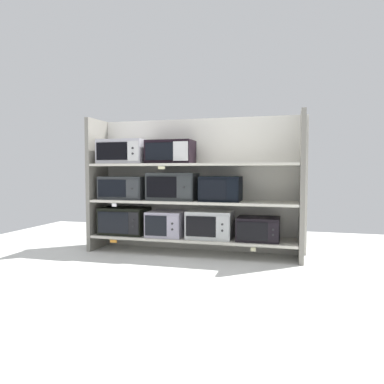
# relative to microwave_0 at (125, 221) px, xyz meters

# --- Properties ---
(ground) EXTENTS (6.43, 6.00, 0.02)m
(ground) POSITION_rel_microwave_0_xyz_m (0.87, -1.00, -0.37)
(ground) COLOR silver
(back_panel) EXTENTS (2.63, 0.04, 1.63)m
(back_panel) POSITION_rel_microwave_0_xyz_m (0.87, 0.27, 0.45)
(back_panel) COLOR beige
(back_panel) RESTS_ON ground
(upright_left) EXTENTS (0.05, 0.48, 1.63)m
(upright_left) POSITION_rel_microwave_0_xyz_m (-0.37, 0.00, 0.45)
(upright_left) COLOR gray
(upright_left) RESTS_ON ground
(upright_right) EXTENTS (0.05, 0.48, 1.63)m
(upright_right) POSITION_rel_microwave_0_xyz_m (2.12, 0.00, 0.45)
(upright_right) COLOR gray
(upright_right) RESTS_ON ground
(shelf_0) EXTENTS (2.43, 0.48, 0.03)m
(shelf_0) POSITION_rel_microwave_0_xyz_m (0.87, 0.00, -0.18)
(shelf_0) COLOR beige
(shelf_0) RESTS_ON ground
(microwave_0) EXTENTS (0.57, 0.41, 0.33)m
(microwave_0) POSITION_rel_microwave_0_xyz_m (0.00, 0.00, 0.00)
(microwave_0) COLOR black
(microwave_0) RESTS_ON shelf_0
(microwave_1) EXTENTS (0.43, 0.43, 0.30)m
(microwave_1) POSITION_rel_microwave_0_xyz_m (0.56, 0.00, -0.01)
(microwave_1) COLOR #A29CAF
(microwave_1) RESTS_ON shelf_0
(microwave_2) EXTENTS (0.52, 0.40, 0.32)m
(microwave_2) POSITION_rel_microwave_0_xyz_m (1.10, 0.00, -0.01)
(microwave_2) COLOR #B9BDBD
(microwave_2) RESTS_ON shelf_0
(microwave_3) EXTENTS (0.47, 0.40, 0.26)m
(microwave_3) POSITION_rel_microwave_0_xyz_m (1.65, 0.00, -0.03)
(microwave_3) COLOR black
(microwave_3) RESTS_ON shelf_0
(price_tag_0) EXTENTS (0.09, 0.00, 0.03)m
(price_tag_0) POSITION_rel_microwave_0_xyz_m (-0.03, -0.24, -0.22)
(price_tag_0) COLOR orange
(price_tag_1) EXTENTS (0.05, 0.00, 0.04)m
(price_tag_1) POSITION_rel_microwave_0_xyz_m (1.62, -0.24, -0.22)
(price_tag_1) COLOR beige
(shelf_1) EXTENTS (2.43, 0.48, 0.03)m
(shelf_1) POSITION_rel_microwave_0_xyz_m (0.87, 0.00, 0.26)
(shelf_1) COLOR beige
(microwave_4) EXTENTS (0.56, 0.37, 0.28)m
(microwave_4) POSITION_rel_microwave_0_xyz_m (-0.00, 0.00, 0.41)
(microwave_4) COLOR #303336
(microwave_4) RESTS_ON shelf_1
(microwave_5) EXTENTS (0.58, 0.36, 0.33)m
(microwave_5) POSITION_rel_microwave_0_xyz_m (0.64, 0.00, 0.43)
(microwave_5) COLOR #2D3133
(microwave_5) RESTS_ON shelf_1
(microwave_6) EXTENTS (0.46, 0.37, 0.29)m
(microwave_6) POSITION_rel_microwave_0_xyz_m (1.22, 0.00, 0.41)
(microwave_6) COLOR black
(microwave_6) RESTS_ON shelf_1
(price_tag_2) EXTENTS (0.06, 0.00, 0.04)m
(price_tag_2) POSITION_rel_microwave_0_xyz_m (-0.02, -0.24, 0.22)
(price_tag_2) COLOR white
(shelf_2) EXTENTS (2.43, 0.48, 0.03)m
(shelf_2) POSITION_rel_microwave_0_xyz_m (0.87, 0.00, 0.69)
(shelf_2) COLOR beige
(microwave_7) EXTENTS (0.58, 0.43, 0.29)m
(microwave_7) POSITION_rel_microwave_0_xyz_m (0.01, 0.00, 0.86)
(microwave_7) COLOR #B7B5BE
(microwave_7) RESTS_ON shelf_2
(microwave_8) EXTENTS (0.55, 0.35, 0.28)m
(microwave_8) POSITION_rel_microwave_0_xyz_m (0.61, 0.00, 0.85)
(microwave_8) COLOR black
(microwave_8) RESTS_ON shelf_2
(price_tag_3) EXTENTS (0.08, 0.00, 0.03)m
(price_tag_3) POSITION_rel_microwave_0_xyz_m (0.58, -0.24, 0.66)
(price_tag_3) COLOR beige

